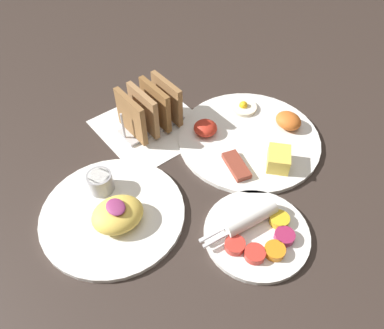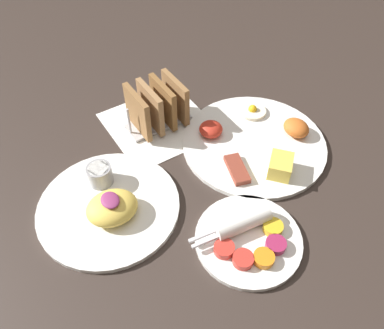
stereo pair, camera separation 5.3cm
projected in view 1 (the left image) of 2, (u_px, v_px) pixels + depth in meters
name	position (u px, v px, depth m)	size (l,w,h in m)	color
ground_plane	(163.00, 178.00, 0.76)	(3.00, 3.00, 0.00)	#332823
napkin_flat	(152.00, 126.00, 0.86)	(0.22, 0.22, 0.00)	white
plate_breakfast	(251.00, 137.00, 0.83)	(0.31, 0.31, 0.05)	white
plate_condiments	(257.00, 232.00, 0.66)	(0.19, 0.19, 0.04)	white
plate_foreground	(113.00, 211.00, 0.69)	(0.27, 0.27, 0.06)	white
toast_rack	(150.00, 109.00, 0.83)	(0.10, 0.15, 0.10)	#B7B7BC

